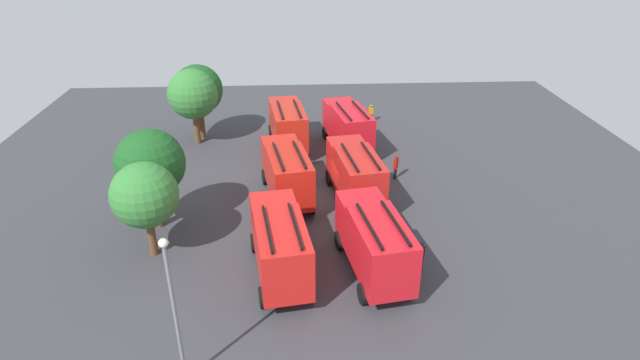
# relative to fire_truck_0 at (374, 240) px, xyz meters

# --- Properties ---
(ground_plane) EXTENTS (54.19, 54.19, 0.00)m
(ground_plane) POSITION_rel_fire_truck_0_xyz_m (8.57, 2.42, -2.15)
(ground_plane) COLOR #38383D
(fire_truck_0) EXTENTS (7.50, 3.68, 3.88)m
(fire_truck_0) POSITION_rel_fire_truck_0_xyz_m (0.00, 0.00, 0.00)
(fire_truck_0) COLOR red
(fire_truck_0) RESTS_ON ground
(fire_truck_1) EXTENTS (7.47, 3.57, 3.88)m
(fire_truck_1) POSITION_rel_fire_truck_0_xyz_m (8.12, 0.08, 0.00)
(fire_truck_1) COLOR red
(fire_truck_1) RESTS_ON ground
(fire_truck_2) EXTENTS (7.53, 3.81, 3.88)m
(fire_truck_2) POSITION_rel_fire_truck_0_xyz_m (16.87, -0.30, 0.00)
(fire_truck_2) COLOR red
(fire_truck_2) RESTS_ON ground
(fire_truck_3) EXTENTS (7.48, 3.61, 3.88)m
(fire_truck_3) POSITION_rel_fire_truck_0_xyz_m (-0.00, 5.01, 0.00)
(fire_truck_3) COLOR red
(fire_truck_3) RESTS_ON ground
(fire_truck_4) EXTENTS (7.52, 3.76, 3.88)m
(fire_truck_4) POSITION_rel_fire_truck_0_xyz_m (8.52, 4.68, 0.00)
(fire_truck_4) COLOR red
(fire_truck_4) RESTS_ON ground
(fire_truck_5) EXTENTS (7.44, 3.46, 3.88)m
(fire_truck_5) POSITION_rel_fire_truck_0_xyz_m (17.42, 4.64, 0.00)
(fire_truck_5) COLOR red
(fire_truck_5) RESTS_ON ground
(firefighter_0) EXTENTS (0.26, 0.43, 1.61)m
(firefighter_0) POSITION_rel_fire_truck_0_xyz_m (23.27, -3.20, -1.26)
(firefighter_0) COLOR black
(firefighter_0) RESTS_ON ground
(firefighter_1) EXTENTS (0.39, 0.48, 1.65)m
(firefighter_1) POSITION_rel_fire_truck_0_xyz_m (0.25, -2.68, -1.24)
(firefighter_1) COLOR black
(firefighter_1) RESTS_ON ground
(firefighter_2) EXTENTS (0.48, 0.42, 1.84)m
(firefighter_2) POSITION_rel_fire_truck_0_xyz_m (11.27, -3.34, -1.11)
(firefighter_2) COLOR black
(firefighter_2) RESTS_ON ground
(tree_0) EXTENTS (3.71, 3.71, 5.75)m
(tree_0) POSITION_rel_fire_truck_0_xyz_m (2.44, 12.37, 1.72)
(tree_0) COLOR brown
(tree_0) RESTS_ON ground
(tree_1) EXTENTS (4.16, 4.16, 6.45)m
(tree_1) POSITION_rel_fire_truck_0_xyz_m (5.52, 12.72, 2.18)
(tree_1) COLOR brown
(tree_1) RESTS_ON ground
(tree_2) EXTENTS (4.16, 4.16, 6.45)m
(tree_2) POSITION_rel_fire_truck_0_xyz_m (18.90, 12.43, 2.19)
(tree_2) COLOR brown
(tree_2) RESTS_ON ground
(tree_3) EXTENTS (4.20, 4.20, 6.51)m
(tree_3) POSITION_rel_fire_truck_0_xyz_m (20.03, 12.18, 2.22)
(tree_3) COLOR brown
(tree_3) RESTS_ON ground
(traffic_cone_0) EXTENTS (0.47, 0.47, 0.67)m
(traffic_cone_0) POSITION_rel_fire_truck_0_xyz_m (4.44, 5.37, -1.82)
(traffic_cone_0) COLOR #F2600C
(traffic_cone_0) RESTS_ON ground
(lamppost) EXTENTS (0.36, 0.36, 7.12)m
(lamppost) POSITION_rel_fire_truck_0_xyz_m (-6.87, 8.92, 1.98)
(lamppost) COLOR slate
(lamppost) RESTS_ON ground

